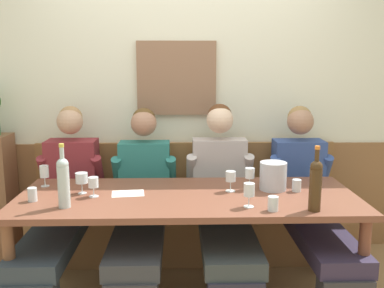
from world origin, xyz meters
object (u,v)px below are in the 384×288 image
Objects in this scene: wall_bench at (186,224)px; wine_glass_left_end at (249,190)px; wine_glass_center_rear at (250,174)px; water_tumbler_left at (32,195)px; person_center_right_seat at (62,200)px; person_left_seat at (224,200)px; wine_glass_center_front at (82,179)px; water_tumbler_right at (297,185)px; wine_glass_right_end at (44,173)px; water_tumbler_center at (273,204)px; dining_table at (187,206)px; ice_bucket at (273,176)px; person_center_left_seat at (310,198)px; wine_bottle_clear_water at (63,181)px; wine_glass_near_bucket at (93,184)px; wine_glass_by_bottle at (231,178)px; person_right_seat at (141,202)px; wine_bottle_green_tall at (316,183)px.

wall_bench reaches higher than wine_glass_left_end.
wine_glass_center_rear is 1.41m from water_tumbler_left.
person_left_seat is (1.18, -0.02, -0.00)m from person_center_right_seat.
wine_glass_center_front reaches higher than water_tumbler_right.
water_tumbler_center is (1.49, -0.55, -0.05)m from wine_glass_right_end.
ice_bucket reaches higher than dining_table.
person_center_left_seat is at bearing 23.17° from wine_glass_center_rear.
wine_glass_center_rear reaches higher than water_tumbler_left.
person_center_left_seat reaches higher than dining_table.
wine_glass_left_end is 1.10m from wine_glass_center_front.
person_left_seat is 15.71× the size of water_tumbler_right.
wine_glass_center_front is (0.30, -0.18, 0.00)m from wine_glass_right_end.
water_tumbler_right is at bearing 10.82° from wine_bottle_clear_water.
person_left_seat is 9.91× the size of wine_glass_near_bucket.
wine_glass_center_front is (0.21, -0.27, 0.23)m from person_center_right_seat.
wine_glass_by_bottle is 1.27m from water_tumbler_left.
person_center_left_seat is 6.71× the size of ice_bucket.
wine_glass_by_bottle is (1.03, 0.30, -0.07)m from wine_bottle_clear_water.
person_right_seat is at bearing 49.41° from wine_glass_near_bucket.
water_tumbler_right is (0.31, -0.05, -0.06)m from wine_glass_center_rear.
wine_glass_left_end is at bearing -68.72° from wall_bench.
wall_bench is 29.12× the size of water_tumbler_center.
wine_bottle_clear_water is 4.48× the size of water_tumbler_center.
water_tumbler_left is at bearing 173.69° from wine_glass_left_end.
wine_bottle_clear_water is 1.24m from water_tumbler_center.
wine_glass_left_end is at bearing -6.31° from water_tumbler_left.
ice_bucket is at bearing 109.25° from wine_bottle_green_tall.
person_left_seat is at bearing -1.14° from person_center_right_seat.
wine_glass_by_bottle is (-0.45, 0.40, -0.07)m from wine_bottle_green_tall.
wall_bench reaches higher than water_tumbler_center.
wine_glass_left_end is (0.09, -0.55, 0.24)m from person_left_seat.
water_tumbler_center is (0.49, -1.01, 0.51)m from wall_bench.
water_tumbler_right reaches higher than dining_table.
wine_glass_by_bottle is at bearing 1.27° from wine_glass_center_front.
wine_glass_left_end is at bearing -121.69° from ice_bucket.
person_left_seat reaches higher than wine_glass_center_rear.
dining_table is 0.62m from ice_bucket.
wine_bottle_green_tall is 1.00× the size of wine_bottle_clear_water.
person_center_right_seat reaches higher than wine_glass_left_end.
wine_bottle_clear_water is 2.58× the size of wine_glass_center_rear.
water_tumbler_center is at bearing -17.45° from wine_glass_center_front.
wine_glass_center_rear is 1.84× the size of water_tumbler_right.
wine_bottle_clear_water reaches higher than wine_glass_left_end.
ice_bucket is (0.32, -0.19, 0.23)m from person_left_seat.
wine_bottle_green_tall is at bearing -53.23° from person_left_seat.
wine_glass_near_bucket is 1.58× the size of water_tumbler_right.
person_left_seat is at bearing 130.15° from wine_glass_center_rear.
person_left_seat reaches higher than wine_glass_by_bottle.
wine_glass_center_rear is at bearing 14.72° from dining_table.
water_tumbler_center is (1.19, -0.37, -0.06)m from wine_glass_center_front.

